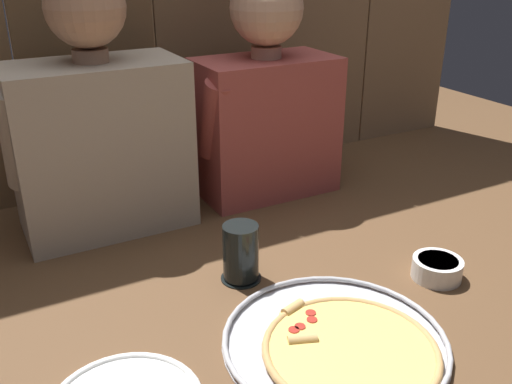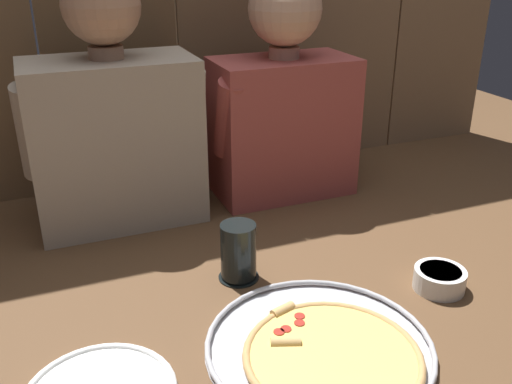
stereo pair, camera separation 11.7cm
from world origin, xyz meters
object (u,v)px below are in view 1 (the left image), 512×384
Objects in this scene: pizza_tray at (342,344)px; dipping_bowl at (437,267)px; drinking_glass at (241,253)px; diner_left at (98,120)px; diner_right at (266,94)px.

pizza_tray is 0.33m from dipping_bowl.
diner_left reaches higher than drinking_glass.
pizza_tray is 0.29m from drinking_glass.
diner_right reaches higher than drinking_glass.
drinking_glass is at bearing -65.55° from diner_left.
diner_left is (-0.18, 0.39, 0.21)m from drinking_glass.
diner_left reaches higher than pizza_tray.
dipping_bowl is at bearing -27.76° from drinking_glass.
diner_right is (-0.09, 0.58, 0.25)m from dipping_bowl.
dipping_bowl reaches higher than pizza_tray.
diner_left is (-0.54, 0.58, 0.25)m from dipping_bowl.
diner_left reaches higher than diner_right.
diner_left is at bearing 133.10° from dipping_bowl.
dipping_bowl is at bearing -81.05° from diner_right.
diner_left reaches higher than dipping_bowl.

